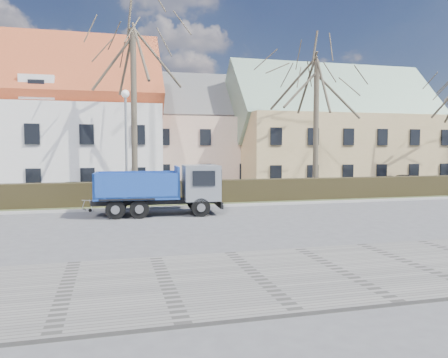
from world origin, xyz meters
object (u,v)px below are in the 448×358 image
object	(u,v)px
dump_truck	(154,189)
parked_car_a	(78,189)
streetlight	(126,147)
parked_car_b	(409,182)
cart_frame	(83,205)

from	to	relation	value
dump_truck	parked_car_a	xyz separation A→B (m)	(-4.08, 8.85, -0.65)
dump_truck	streetlight	world-z (taller)	streetlight
parked_car_b	streetlight	bearing A→B (deg)	79.10
dump_truck	streetlight	xyz separation A→B (m)	(-1.13, 4.49, 2.06)
cart_frame	parked_car_b	bearing A→B (deg)	13.75
cart_frame	parked_car_a	size ratio (longest dim) A/B	0.21
streetlight	parked_car_a	distance (m)	5.93
parked_car_b	cart_frame	bearing A→B (deg)	84.10
dump_truck	parked_car_b	world-z (taller)	dump_truck
parked_car_a	parked_car_b	bearing A→B (deg)	-97.64
dump_truck	parked_car_b	bearing A→B (deg)	24.89
streetlight	cart_frame	bearing A→B (deg)	-132.25
cart_frame	parked_car_b	size ratio (longest dim) A/B	0.18
parked_car_a	parked_car_b	world-z (taller)	parked_car_b
parked_car_b	dump_truck	bearing A→B (deg)	91.38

